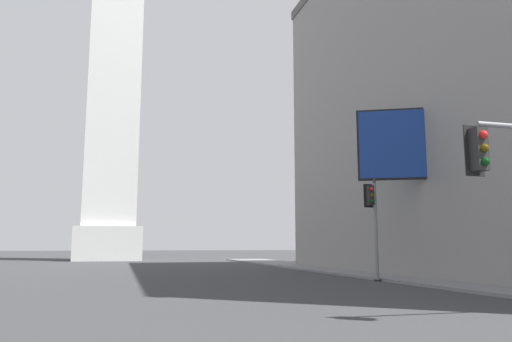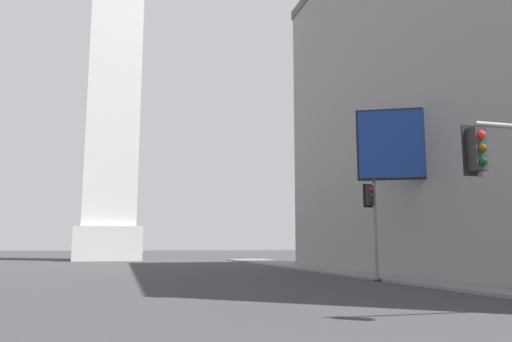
% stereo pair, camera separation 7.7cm
% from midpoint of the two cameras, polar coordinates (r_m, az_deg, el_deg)
% --- Properties ---
extents(sidewalk_right, '(5.00, 80.08, 0.15)m').
position_cam_midpoint_polar(sidewalk_right, '(31.10, 16.86, -11.58)').
color(sidewalk_right, slate).
rests_on(sidewalk_right, ground_plane).
extents(obelisk, '(8.45, 8.45, 60.92)m').
position_cam_midpoint_polar(obelisk, '(74.38, -15.63, 13.46)').
color(obelisk, silver).
rests_on(obelisk, ground_plane).
extents(traffic_light_mid_right, '(0.80, 0.52, 5.40)m').
position_cam_midpoint_polar(traffic_light_mid_right, '(28.53, 13.17, -5.01)').
color(traffic_light_mid_right, slate).
rests_on(traffic_light_mid_right, ground_plane).
extents(billboard_sign, '(4.95, 2.44, 9.78)m').
position_cam_midpoint_polar(billboard_sign, '(29.76, 16.64, 2.57)').
color(billboard_sign, '#3F3F42').
rests_on(billboard_sign, ground_plane).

